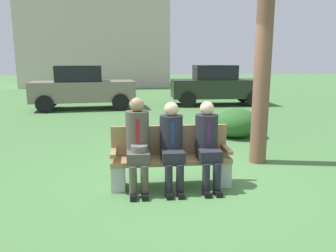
{
  "coord_description": "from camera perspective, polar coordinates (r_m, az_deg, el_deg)",
  "views": [
    {
      "loc": [
        -0.92,
        -4.86,
        1.87
      ],
      "look_at": [
        -0.34,
        0.26,
        0.85
      ],
      "focal_mm": 35.39,
      "sensor_mm": 36.0,
      "label": 1
    }
  ],
  "objects": [
    {
      "name": "parked_car_far",
      "position": [
        14.33,
        8.43,
        6.97
      ],
      "size": [
        3.96,
        1.82,
        1.68
      ],
      "color": "#232D1E",
      "rests_on": "ground"
    },
    {
      "name": "building_backdrop",
      "position": [
        26.67,
        -12.14,
        18.76
      ],
      "size": [
        10.75,
        6.74,
        10.9
      ],
      "color": "beige",
      "rests_on": "ground"
    },
    {
      "name": "park_bench",
      "position": [
        5.03,
        0.44,
        -5.62
      ],
      "size": [
        1.78,
        0.44,
        0.9
      ],
      "color": "#99754C",
      "rests_on": "ground"
    },
    {
      "name": "seated_man_left",
      "position": [
        4.78,
        -5.24,
        -2.4
      ],
      "size": [
        0.34,
        0.72,
        1.35
      ],
      "color": "#4C473D",
      "rests_on": "ground"
    },
    {
      "name": "shrub_near_bench",
      "position": [
        8.34,
        11.74,
        0.51
      ],
      "size": [
        1.13,
        1.04,
        0.71
      ],
      "primitive_type": "ellipsoid",
      "color": "#2B5B25",
      "rests_on": "ground"
    },
    {
      "name": "seated_man_middle",
      "position": [
        4.83,
        0.67,
        -2.63
      ],
      "size": [
        0.34,
        0.72,
        1.28
      ],
      "color": "#23232D",
      "rests_on": "ground"
    },
    {
      "name": "seated_man_right",
      "position": [
        4.92,
        6.84,
        -2.43
      ],
      "size": [
        0.34,
        0.72,
        1.28
      ],
      "color": "#23232D",
      "rests_on": "ground"
    },
    {
      "name": "ground_plane",
      "position": [
        5.29,
        4.0,
        -9.54
      ],
      "size": [
        80.0,
        80.0,
        0.0
      ],
      "primitive_type": "plane",
      "color": "#487740"
    },
    {
      "name": "parked_car_near",
      "position": [
        13.37,
        -14.49,
        6.44
      ],
      "size": [
        4.03,
        2.01,
        1.68
      ],
      "color": "slate",
      "rests_on": "ground"
    }
  ]
}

